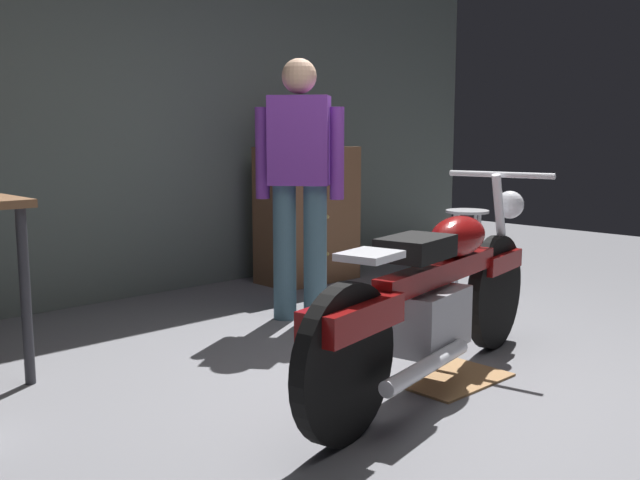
% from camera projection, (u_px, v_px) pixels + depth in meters
% --- Properties ---
extents(ground_plane, '(12.00, 12.00, 0.00)m').
position_uv_depth(ground_plane, '(416.00, 395.00, 3.32)').
color(ground_plane, slate).
extents(back_wall, '(8.00, 0.12, 3.10)m').
position_uv_depth(back_wall, '(113.00, 85.00, 5.11)').
color(back_wall, '#56605B').
rests_on(back_wall, ground_plane).
extents(motorcycle, '(2.16, 0.77, 1.00)m').
position_uv_depth(motorcycle, '(437.00, 294.00, 3.40)').
color(motorcycle, black).
rests_on(motorcycle, ground_plane).
extents(person_standing, '(0.41, 0.46, 1.67)m').
position_uv_depth(person_standing, '(300.00, 178.00, 4.57)').
color(person_standing, '#416273').
rests_on(person_standing, ground_plane).
extents(shop_stool, '(0.32, 0.32, 0.64)m').
position_uv_depth(shop_stool, '(467.00, 229.00, 5.36)').
color(shop_stool, '#B2B2B7').
rests_on(shop_stool, ground_plane).
extents(wooden_dresser, '(0.80, 0.47, 1.10)m').
position_uv_depth(wooden_dresser, '(308.00, 214.00, 5.86)').
color(wooden_dresser, brown).
rests_on(wooden_dresser, ground_plane).
extents(drip_tray, '(0.56, 0.40, 0.01)m').
position_uv_depth(drip_tray, '(450.00, 378.00, 3.55)').
color(drip_tray, olive).
rests_on(drip_tray, ground_plane).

